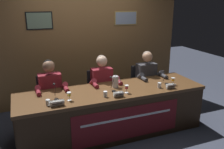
# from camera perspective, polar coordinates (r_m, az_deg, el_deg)

# --- Properties ---
(ground_plane) EXTENTS (12.00, 12.00, 0.00)m
(ground_plane) POSITION_cam_1_polar(r_m,az_deg,el_deg) (4.15, 0.00, -13.31)
(ground_plane) COLOR #383D4C
(wall_back_panelled) EXTENTS (4.19, 0.14, 2.60)m
(wall_back_panelled) POSITION_cam_1_polar(r_m,az_deg,el_deg) (5.07, -6.37, 7.98)
(wall_back_panelled) COLOR brown
(wall_back_panelled) RESTS_ON ground_plane
(conference_table) EXTENTS (2.99, 0.86, 0.75)m
(conference_table) POSITION_cam_1_polar(r_m,az_deg,el_deg) (3.82, 0.66, -7.47)
(conference_table) COLOR brown
(conference_table) RESTS_ON ground_plane
(chair_left) EXTENTS (0.44, 0.45, 0.88)m
(chair_left) POSITION_cam_1_polar(r_m,az_deg,el_deg) (4.30, -14.36, -6.41)
(chair_left) COLOR black
(chair_left) RESTS_ON ground_plane
(panelist_left) EXTENTS (0.51, 0.48, 1.21)m
(panelist_left) POSITION_cam_1_polar(r_m,az_deg,el_deg) (4.02, -14.26, -3.88)
(panelist_left) COLOR black
(panelist_left) RESTS_ON ground_plane
(nameplate_left) EXTENTS (0.19, 0.06, 0.08)m
(nameplate_left) POSITION_cam_1_polar(r_m,az_deg,el_deg) (3.31, -12.90, -6.69)
(nameplate_left) COLOR white
(nameplate_left) RESTS_ON conference_table
(juice_glass_left) EXTENTS (0.06, 0.06, 0.12)m
(juice_glass_left) POSITION_cam_1_polar(r_m,az_deg,el_deg) (3.44, -10.15, -4.76)
(juice_glass_left) COLOR white
(juice_glass_left) RESTS_ON conference_table
(water_cup_left) EXTENTS (0.06, 0.06, 0.08)m
(water_cup_left) POSITION_cam_1_polar(r_m,az_deg,el_deg) (3.36, -14.95, -6.53)
(water_cup_left) COLOR silver
(water_cup_left) RESTS_ON conference_table
(microphone_left) EXTENTS (0.06, 0.17, 0.22)m
(microphone_left) POSITION_cam_1_polar(r_m,az_deg,el_deg) (3.54, -13.25, -4.57)
(microphone_left) COLOR black
(microphone_left) RESTS_ON conference_table
(chair_center) EXTENTS (0.44, 0.45, 0.88)m
(chair_center) POSITION_cam_1_polar(r_m,az_deg,el_deg) (4.48, -2.90, -4.89)
(chair_center) COLOR black
(chair_center) RESTS_ON ground_plane
(panelist_center) EXTENTS (0.51, 0.48, 1.21)m
(panelist_center) POSITION_cam_1_polar(r_m,az_deg,el_deg) (4.21, -2.08, -2.37)
(panelist_center) COLOR black
(panelist_center) RESTS_ON ground_plane
(nameplate_center) EXTENTS (0.16, 0.06, 0.08)m
(nameplate_center) POSITION_cam_1_polar(r_m,az_deg,el_deg) (3.53, 1.60, -4.74)
(nameplate_center) COLOR white
(nameplate_center) RESTS_ON conference_table
(juice_glass_center) EXTENTS (0.06, 0.06, 0.12)m
(juice_glass_center) POSITION_cam_1_polar(r_m,az_deg,el_deg) (3.67, 3.49, -3.12)
(juice_glass_center) COLOR white
(juice_glass_center) RESTS_ON conference_table
(water_cup_center) EXTENTS (0.06, 0.06, 0.08)m
(water_cup_center) POSITION_cam_1_polar(r_m,az_deg,el_deg) (3.53, -1.60, -4.74)
(water_cup_center) COLOR silver
(water_cup_center) RESTS_ON conference_table
(microphone_center) EXTENTS (0.06, 0.17, 0.22)m
(microphone_center) POSITION_cam_1_polar(r_m,az_deg,el_deg) (3.74, 0.19, -2.85)
(microphone_center) COLOR black
(microphone_center) RESTS_ON conference_table
(chair_right) EXTENTS (0.44, 0.45, 0.88)m
(chair_right) POSITION_cam_1_polar(r_m,az_deg,el_deg) (4.82, 7.26, -3.37)
(chair_right) COLOR black
(chair_right) RESTS_ON ground_plane
(panelist_right) EXTENTS (0.51, 0.48, 1.21)m
(panelist_right) POSITION_cam_1_polar(r_m,az_deg,el_deg) (4.57, 8.58, -0.94)
(panelist_right) COLOR black
(panelist_right) RESTS_ON ground_plane
(nameplate_right) EXTENTS (0.16, 0.06, 0.08)m
(nameplate_right) POSITION_cam_1_polar(r_m,az_deg,el_deg) (3.97, 13.78, -2.70)
(nameplate_right) COLOR white
(nameplate_right) RESTS_ON conference_table
(juice_glass_right) EXTENTS (0.06, 0.06, 0.12)m
(juice_glass_right) POSITION_cam_1_polar(r_m,az_deg,el_deg) (4.13, 14.29, -1.25)
(juice_glass_right) COLOR white
(juice_glass_right) RESTS_ON conference_table
(water_cup_right) EXTENTS (0.06, 0.06, 0.08)m
(water_cup_right) POSITION_cam_1_polar(r_m,az_deg,el_deg) (3.97, 11.19, -2.57)
(water_cup_right) COLOR silver
(water_cup_right) RESTS_ON conference_table
(microphone_right) EXTENTS (0.06, 0.17, 0.22)m
(microphone_right) POSITION_cam_1_polar(r_m,az_deg,el_deg) (4.16, 12.63, -1.19)
(microphone_right) COLOR black
(microphone_right) RESTS_ON conference_table
(water_pitcher_central) EXTENTS (0.15, 0.10, 0.21)m
(water_pitcher_central) POSITION_cam_1_polar(r_m,az_deg,el_deg) (3.89, 0.82, -1.71)
(water_pitcher_central) COLOR silver
(water_pitcher_central) RESTS_ON conference_table
(document_stack_left) EXTENTS (0.21, 0.16, 0.01)m
(document_stack_left) POSITION_cam_1_polar(r_m,az_deg,el_deg) (3.43, -13.26, -6.52)
(document_stack_left) COLOR white
(document_stack_left) RESTS_ON conference_table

